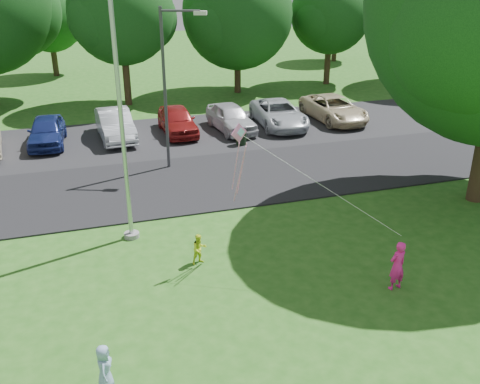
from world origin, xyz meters
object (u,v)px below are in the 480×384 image
object	(u,v)px
woman	(397,266)
child_blue	(104,367)
flagpole	(121,114)
child_yellow	(199,249)
trash_can	(241,137)
street_lamp	(170,75)
kite	(242,150)

from	to	relation	value
woman	child_blue	world-z (taller)	woman
flagpole	child_yellow	distance (m)	4.68
trash_can	street_lamp	bearing A→B (deg)	-150.54
kite	child_yellow	bearing A→B (deg)	157.83
trash_can	child_yellow	world-z (taller)	child_yellow
trash_can	kite	distance (m)	11.13
flagpole	kite	distance (m)	3.91
child_blue	kite	xyz separation A→B (m)	(4.45, 4.45, 2.92)
street_lamp	woman	size ratio (longest dim) A/B	4.63
woman	trash_can	bearing A→B (deg)	-98.89
child_yellow	kite	distance (m)	3.28
trash_can	child_blue	world-z (taller)	child_blue
child_blue	kite	bearing A→B (deg)	-33.19
trash_can	woman	distance (m)	13.21
trash_can	child_blue	size ratio (longest dim) A/B	0.79
trash_can	flagpole	bearing A→B (deg)	-128.21
kite	trash_can	bearing A→B (deg)	48.85
flagpole	street_lamp	distance (m)	6.45
flagpole	trash_can	distance (m)	10.84
trash_can	child_blue	xyz separation A→B (m)	(-7.61, -14.68, 0.11)
street_lamp	woman	distance (m)	12.29
kite	child_blue	bearing A→B (deg)	-158.94
woman	kite	size ratio (longest dim) A/B	0.38
woman	kite	distance (m)	5.36
street_lamp	child_yellow	world-z (taller)	street_lamp
street_lamp	child_yellow	xyz separation A→B (m)	(-0.82, -8.18, -3.58)
woman	child_blue	distance (m)	8.10
street_lamp	kite	size ratio (longest dim) A/B	1.75
flagpole	child_blue	bearing A→B (deg)	-101.15
street_lamp	trash_can	distance (m)	5.60
child_yellow	child_blue	world-z (taller)	child_blue
street_lamp	flagpole	bearing A→B (deg)	-92.93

